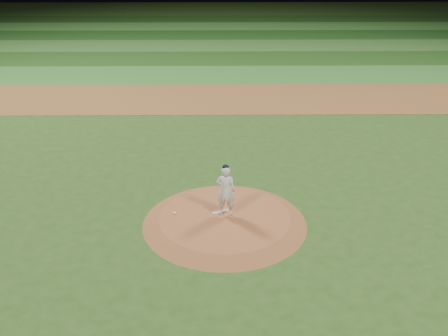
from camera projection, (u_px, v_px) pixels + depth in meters
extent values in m
plane|color=#2D521A|center=(225.00, 223.00, 16.80)|extent=(120.00, 120.00, 0.00)
cube|color=brown|center=(222.00, 98.00, 29.46)|extent=(70.00, 6.00, 0.02)
cube|color=#34772B|center=(221.00, 75.00, 34.44)|extent=(70.00, 5.00, 0.02)
cube|color=#204A18|center=(221.00, 58.00, 38.97)|extent=(70.00, 5.00, 0.02)
cube|color=#387129|center=(220.00, 45.00, 43.49)|extent=(70.00, 5.00, 0.02)
cube|color=#1C4B18|center=(220.00, 35.00, 48.02)|extent=(70.00, 5.00, 0.02)
cube|color=#397D2D|center=(220.00, 26.00, 52.54)|extent=(70.00, 5.00, 0.02)
cube|color=#1E4716|center=(220.00, 19.00, 57.06)|extent=(70.00, 5.00, 0.02)
cone|color=#9F5A31|center=(225.00, 220.00, 16.75)|extent=(5.50, 5.50, 0.25)
cube|color=beige|center=(221.00, 212.00, 16.95)|extent=(0.64, 0.40, 0.03)
ellipsoid|color=white|center=(175.00, 213.00, 16.83)|extent=(0.12, 0.12, 0.07)
imported|color=white|center=(226.00, 191.00, 16.45)|extent=(0.70, 0.51, 1.78)
ellipsoid|color=black|center=(226.00, 167.00, 16.08)|extent=(0.22, 0.22, 0.15)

